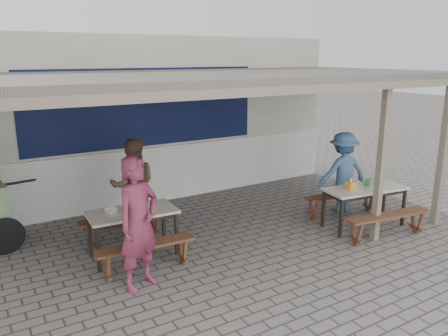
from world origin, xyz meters
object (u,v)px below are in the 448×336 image
at_px(patron_street_side, 139,223).
at_px(donation_box, 369,182).
at_px(condiment_jar, 138,202).
at_px(table_right, 365,192).
at_px(bench_right_street, 388,220).
at_px(bench_right_wall, 342,199).
at_px(bench_left_street, 146,251).
at_px(patron_wall_side, 134,186).
at_px(tissue_box, 351,186).
at_px(bench_left_wall, 123,223).
at_px(patron_right_table, 343,172).
at_px(table_left, 132,216).
at_px(condiment_bowl, 111,211).

distance_m(patron_street_side, donation_box, 4.48).
bearing_deg(condiment_jar, table_right, -17.98).
height_order(bench_right_street, condiment_jar, condiment_jar).
bearing_deg(donation_box, bench_right_wall, 97.67).
height_order(bench_left_street, patron_wall_side, patron_wall_side).
height_order(patron_street_side, donation_box, patron_street_side).
bearing_deg(bench_left_street, condiment_jar, 78.94).
relative_size(bench_right_street, patron_street_side, 0.90).
relative_size(patron_street_side, tissue_box, 12.35).
height_order(bench_left_wall, donation_box, donation_box).
xyz_separation_m(bench_left_street, bench_right_street, (4.01, -1.02, 0.01)).
relative_size(bench_left_wall, table_right, 0.91).
bearing_deg(patron_right_table, donation_box, 92.90).
bearing_deg(bench_right_street, donation_box, 77.90).
relative_size(bench_left_street, donation_box, 8.28).
height_order(patron_right_table, condiment_jar, patron_right_table).
relative_size(bench_right_wall, donation_box, 9.41).
xyz_separation_m(bench_left_street, table_right, (4.10, -0.40, 0.33)).
relative_size(table_left, tissue_box, 9.31).
distance_m(table_left, patron_right_table, 4.38).
height_order(bench_left_street, donation_box, donation_box).
distance_m(bench_right_wall, tissue_box, 0.85).
xyz_separation_m(table_left, donation_box, (4.23, -0.96, 0.14)).
height_order(table_right, bench_right_street, table_right).
distance_m(bench_left_street, patron_street_side, 0.70).
height_order(bench_left_wall, tissue_box, tissue_box).
height_order(bench_left_street, bench_right_wall, same).
bearing_deg(patron_wall_side, bench_left_street, 94.01).
relative_size(patron_street_side, patron_right_table, 1.13).
bearing_deg(donation_box, bench_right_street, -110.44).
relative_size(table_right, patron_right_table, 0.99).
xyz_separation_m(patron_street_side, patron_wall_side, (0.62, 1.92, -0.07)).
bearing_deg(table_right, tissue_box, 177.96).
height_order(table_right, condiment_bowl, condiment_bowl).
relative_size(table_left, bench_left_wall, 0.95).
distance_m(bench_left_street, tissue_box, 3.83).
bearing_deg(condiment_jar, table_left, -128.03).
bearing_deg(table_left, tissue_box, -11.33).
xyz_separation_m(patron_right_table, tissue_box, (-0.63, -0.79, 0.01)).
bearing_deg(bench_left_street, donation_box, -1.28).
bearing_deg(bench_left_street, patron_street_side, -119.17).
xyz_separation_m(table_left, tissue_box, (3.75, -0.97, 0.15)).
xyz_separation_m(table_right, patron_wall_side, (-3.69, 1.99, 0.18)).
bearing_deg(bench_left_wall, bench_left_street, -90.00).
bearing_deg(bench_right_wall, condiment_bowl, -178.29).
bearing_deg(patron_wall_side, bench_right_wall, 178.58).
height_order(patron_street_side, condiment_jar, patron_street_side).
bearing_deg(patron_wall_side, donation_box, 172.01).
relative_size(bench_right_wall, condiment_bowl, 8.08).
relative_size(table_left, patron_street_side, 0.75).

